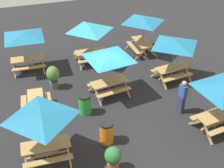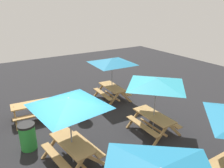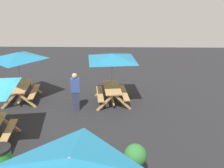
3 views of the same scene
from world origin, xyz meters
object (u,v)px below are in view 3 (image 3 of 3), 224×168
(picnic_table_0, at_px, (112,61))
(trash_bin_green, at_px, (2,163))
(picnic_table_4, at_px, (17,59))
(trash_bin_orange, at_px, (81,156))
(potted_plant_0, at_px, (135,159))
(person_standing, at_px, (75,91))

(picnic_table_0, height_order, trash_bin_green, picnic_table_0)
(picnic_table_0, bearing_deg, picnic_table_4, 81.57)
(trash_bin_green, bearing_deg, picnic_table_0, -29.93)
(trash_bin_orange, relative_size, potted_plant_0, 0.95)
(picnic_table_4, distance_m, potted_plant_0, 7.12)
(person_standing, bearing_deg, picnic_table_4, 151.11)
(potted_plant_0, bearing_deg, picnic_table_0, 8.45)
(picnic_table_0, bearing_deg, trash_bin_green, 142.94)
(trash_bin_orange, bearing_deg, trash_bin_green, 99.44)
(picnic_table_4, relative_size, trash_bin_orange, 2.38)
(picnic_table_4, bearing_deg, person_standing, -115.95)
(trash_bin_green, distance_m, trash_bin_orange, 2.13)
(trash_bin_orange, distance_m, potted_plant_0, 1.51)
(picnic_table_4, bearing_deg, trash_bin_orange, -151.11)
(picnic_table_4, bearing_deg, potted_plant_0, -142.32)
(potted_plant_0, bearing_deg, trash_bin_green, 91.67)
(trash_bin_green, xyz_separation_m, potted_plant_0, (0.11, -3.60, 0.10))
(picnic_table_4, distance_m, person_standing, 3.01)
(potted_plant_0, relative_size, person_standing, 0.62)
(trash_bin_orange, distance_m, person_standing, 3.91)
(picnic_table_0, xyz_separation_m, potted_plant_0, (-4.88, -0.73, -1.40))
(trash_bin_green, relative_size, potted_plant_0, 0.95)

